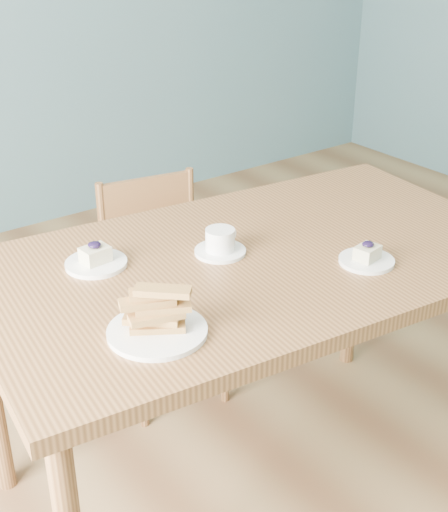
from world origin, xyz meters
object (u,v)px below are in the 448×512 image
object	(u,v)px
dining_table	(255,281)
coffee_cup	(220,243)
cheesecake_plate_far	(96,260)
biscotti_plate	(157,318)
dining_chair	(162,290)
cheesecake_plate_near	(367,257)

from	to	relation	value
dining_table	coffee_cup	size ratio (longest dim) A/B	11.23
cheesecake_plate_far	biscotti_plate	bearing A→B (deg)	-96.56
cheesecake_plate_far	coffee_cup	world-z (taller)	coffee_cup
dining_chair	biscotti_plate	world-z (taller)	biscotti_plate
dining_table	cheesecake_plate_near	size ratio (longest dim) A/B	10.73
dining_table	dining_chair	world-z (taller)	dining_chair
cheesecake_plate_near	cheesecake_plate_far	bearing A→B (deg)	144.89
dining_chair	cheesecake_plate_far	distance (m)	0.70
dining_chair	cheesecake_plate_far	world-z (taller)	cheesecake_plate_far
dining_table	dining_chair	bearing A→B (deg)	91.66
dining_chair	cheesecake_plate_near	world-z (taller)	cheesecake_plate_near
dining_table	dining_chair	size ratio (longest dim) A/B	1.96
cheesecake_plate_near	cheesecake_plate_far	world-z (taller)	cheesecake_plate_far
dining_table	coffee_cup	world-z (taller)	coffee_cup
cheesecake_plate_near	biscotti_plate	xyz separation A→B (m)	(-0.64, 0.04, 0.02)
coffee_cup	cheesecake_plate_far	bearing A→B (deg)	145.82
dining_table	biscotti_plate	distance (m)	0.47
coffee_cup	biscotti_plate	distance (m)	0.43
dining_table	coffee_cup	xyz separation A→B (m)	(-0.07, 0.07, 0.11)
cheesecake_plate_near	dining_table	bearing A→B (deg)	135.21
dining_chair	cheesecake_plate_far	size ratio (longest dim) A/B	4.95
cheesecake_plate_near	cheesecake_plate_far	size ratio (longest dim) A/B	0.90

